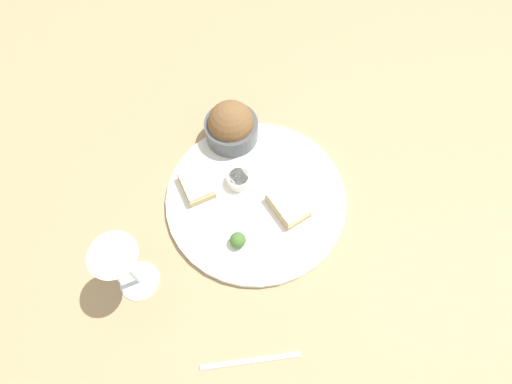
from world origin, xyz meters
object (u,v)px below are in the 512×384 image
object	(u,v)px
salad_bowl	(231,126)
fork	(251,361)
sauce_ramekin	(239,179)
cheese_toast_far	(196,185)
cheese_toast_near	(288,205)
wine_glass	(122,264)

from	to	relation	value
salad_bowl	fork	xyz separation A→B (m)	(-0.44, 0.07, -0.05)
sauce_ramekin	cheese_toast_far	distance (m)	0.08
cheese_toast_near	wine_glass	world-z (taller)	wine_glass
sauce_ramekin	fork	bearing A→B (deg)	170.05
cheese_toast_near	cheese_toast_far	world-z (taller)	same
salad_bowl	cheese_toast_near	xyz separation A→B (m)	(-0.19, -0.07, -0.02)
salad_bowl	cheese_toast_near	size ratio (longest dim) A/B	1.19
salad_bowl	fork	distance (m)	0.45
salad_bowl	wine_glass	bearing A→B (deg)	138.22
sauce_ramekin	wine_glass	distance (m)	0.28
salad_bowl	sauce_ramekin	size ratio (longest dim) A/B	2.31
fork	wine_glass	bearing A→B (deg)	42.23
fork	cheese_toast_near	bearing A→B (deg)	-28.75
salad_bowl	sauce_ramekin	distance (m)	0.12
cheese_toast_far	wine_glass	bearing A→B (deg)	138.56
cheese_toast_near	fork	size ratio (longest dim) A/B	0.55
cheese_toast_near	fork	distance (m)	0.28
salad_bowl	sauce_ramekin	xyz separation A→B (m)	(-0.11, 0.01, -0.02)
sauce_ramekin	fork	distance (m)	0.33
fork	salad_bowl	bearing A→B (deg)	-8.85
salad_bowl	wine_glass	xyz separation A→B (m)	(-0.26, 0.23, 0.06)
salad_bowl	cheese_toast_near	bearing A→B (deg)	-160.56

